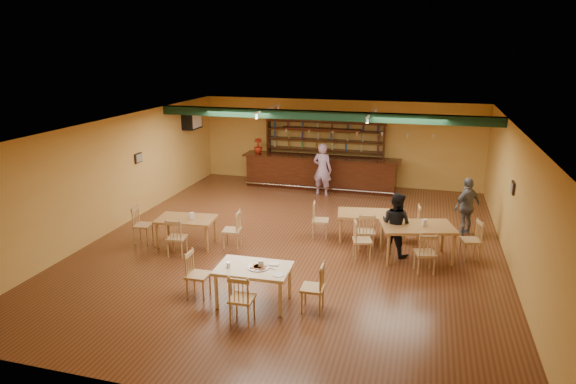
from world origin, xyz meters
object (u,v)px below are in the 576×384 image
(near_table, at_px, (254,285))
(patron_bar, at_px, (322,170))
(bar_counter, at_px, (320,173))
(dining_table_d, at_px, (416,242))
(patron_right_a, at_px, (396,224))
(dining_table_b, at_px, (365,226))
(dining_table_c, at_px, (187,231))

(near_table, bearing_deg, patron_bar, 89.84)
(bar_counter, distance_m, dining_table_d, 6.32)
(patron_right_a, bearing_deg, patron_bar, -30.33)
(dining_table_b, bearing_deg, near_table, -121.59)
(bar_counter, height_order, dining_table_c, bar_counter)
(bar_counter, distance_m, dining_table_c, 6.36)
(dining_table_d, bearing_deg, dining_table_c, 171.25)
(dining_table_d, height_order, near_table, dining_table_d)
(dining_table_c, distance_m, patron_right_a, 5.12)
(dining_table_b, distance_m, dining_table_d, 1.60)
(dining_table_b, relative_size, dining_table_c, 1.00)
(dining_table_b, distance_m, patron_right_a, 1.20)
(dining_table_c, bearing_deg, bar_counter, 63.70)
(bar_counter, relative_size, near_table, 3.89)
(dining_table_c, bearing_deg, patron_right_a, 2.27)
(bar_counter, distance_m, patron_right_a, 5.95)
(dining_table_c, distance_m, dining_table_d, 5.59)
(dining_table_c, distance_m, near_table, 3.49)
(patron_bar, bearing_deg, dining_table_b, 126.95)
(dining_table_d, bearing_deg, patron_right_a, 150.52)
(dining_table_d, relative_size, patron_right_a, 1.07)
(near_table, bearing_deg, bar_counter, 91.26)
(patron_right_a, bearing_deg, dining_table_b, -16.93)
(dining_table_d, distance_m, patron_bar, 5.52)
(dining_table_c, relative_size, near_table, 1.01)
(dining_table_b, xyz_separation_m, dining_table_d, (1.30, -0.92, 0.05))
(dining_table_c, xyz_separation_m, dining_table_d, (5.54, 0.68, 0.05))
(bar_counter, distance_m, dining_table_b, 4.87)
(bar_counter, height_order, patron_bar, patron_bar)
(dining_table_b, bearing_deg, patron_bar, 109.06)
(dining_table_b, relative_size, patron_right_a, 0.93)
(dining_table_b, height_order, dining_table_d, dining_table_d)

